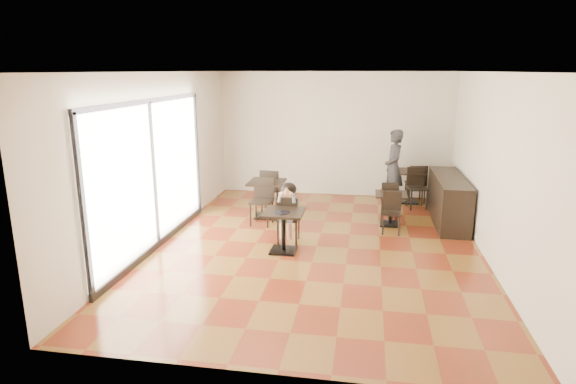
% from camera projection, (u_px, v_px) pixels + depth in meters
% --- Properties ---
extents(floor, '(6.00, 8.00, 0.01)m').
position_uv_depth(floor, '(317.00, 246.00, 9.07)').
color(floor, brown).
rests_on(floor, ground).
extents(ceiling, '(6.00, 8.00, 0.01)m').
position_uv_depth(ceiling, '(320.00, 72.00, 8.28)').
color(ceiling, white).
rests_on(ceiling, floor).
extents(wall_back, '(6.00, 0.01, 3.20)m').
position_uv_depth(wall_back, '(334.00, 135.00, 12.50)').
color(wall_back, silver).
rests_on(wall_back, floor).
extents(wall_front, '(6.00, 0.01, 3.20)m').
position_uv_depth(wall_front, '(276.00, 236.00, 4.85)').
color(wall_front, silver).
rests_on(wall_front, floor).
extents(wall_left, '(0.01, 8.00, 3.20)m').
position_uv_depth(wall_left, '(161.00, 158.00, 9.16)').
color(wall_left, silver).
rests_on(wall_left, floor).
extents(wall_right, '(0.01, 8.00, 3.20)m').
position_uv_depth(wall_right, '(493.00, 168.00, 8.20)').
color(wall_right, silver).
rests_on(wall_right, floor).
extents(storefront_window, '(0.04, 4.50, 2.60)m').
position_uv_depth(storefront_window, '(152.00, 174.00, 8.72)').
color(storefront_window, white).
rests_on(storefront_window, floor).
extents(child_table, '(0.73, 0.73, 0.77)m').
position_uv_depth(child_table, '(283.00, 232.00, 8.72)').
color(child_table, black).
rests_on(child_table, floor).
extents(child_chair, '(0.41, 0.41, 0.92)m').
position_uv_depth(child_chair, '(288.00, 219.00, 9.23)').
color(child_chair, black).
rests_on(child_chair, floor).
extents(child, '(0.41, 0.58, 1.16)m').
position_uv_depth(child, '(288.00, 213.00, 9.20)').
color(child, slate).
rests_on(child, child_chair).
extents(plate, '(0.26, 0.26, 0.02)m').
position_uv_depth(plate, '(282.00, 213.00, 8.53)').
color(plate, black).
rests_on(plate, child_table).
extents(pizza_slice, '(0.27, 0.21, 0.06)m').
position_uv_depth(pizza_slice, '(287.00, 194.00, 8.91)').
color(pizza_slice, tan).
rests_on(pizza_slice, child).
extents(adult_patron, '(0.57, 0.75, 1.85)m').
position_uv_depth(adult_patron, '(394.00, 168.00, 11.69)').
color(adult_patron, '#36373B').
rests_on(adult_patron, floor).
extents(cafe_table_mid, '(0.68, 0.68, 0.69)m').
position_uv_depth(cafe_table_mid, '(390.00, 209.00, 10.26)').
color(cafe_table_mid, black).
rests_on(cafe_table_mid, floor).
extents(cafe_table_left, '(0.85, 0.85, 0.83)m').
position_uv_depth(cafe_table_left, '(267.00, 199.00, 10.79)').
color(cafe_table_left, black).
rests_on(cafe_table_left, floor).
extents(cafe_table_back, '(0.90, 0.90, 0.81)m').
position_uv_depth(cafe_table_back, '(408.00, 186.00, 12.01)').
color(cafe_table_back, black).
rests_on(cafe_table_back, floor).
extents(chair_mid_a, '(0.39, 0.39, 0.83)m').
position_uv_depth(chair_mid_a, '(390.00, 199.00, 10.77)').
color(chair_mid_a, black).
rests_on(chair_mid_a, floor).
extents(chair_mid_b, '(0.39, 0.39, 0.83)m').
position_uv_depth(chair_mid_b, '(392.00, 213.00, 9.71)').
color(chair_mid_b, black).
rests_on(chair_mid_b, floor).
extents(chair_left_a, '(0.48, 0.48, 0.99)m').
position_uv_depth(chair_left_a, '(272.00, 190.00, 11.30)').
color(chair_left_a, black).
rests_on(chair_left_a, floor).
extents(chair_left_b, '(0.48, 0.48, 0.99)m').
position_uv_depth(chair_left_b, '(262.00, 202.00, 10.25)').
color(chair_left_b, black).
rests_on(chair_left_b, floor).
extents(chair_back_a, '(0.51, 0.51, 0.97)m').
position_uv_depth(chair_back_a, '(415.00, 184.00, 11.96)').
color(chair_back_a, black).
rests_on(chair_back_a, floor).
extents(chair_back_b, '(0.51, 0.51, 0.97)m').
position_uv_depth(chair_back_b, '(417.00, 188.00, 11.46)').
color(chair_back_b, black).
rests_on(chair_back_b, floor).
extents(service_counter, '(0.60, 2.40, 1.00)m').
position_uv_depth(service_counter, '(448.00, 200.00, 10.44)').
color(service_counter, black).
rests_on(service_counter, floor).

